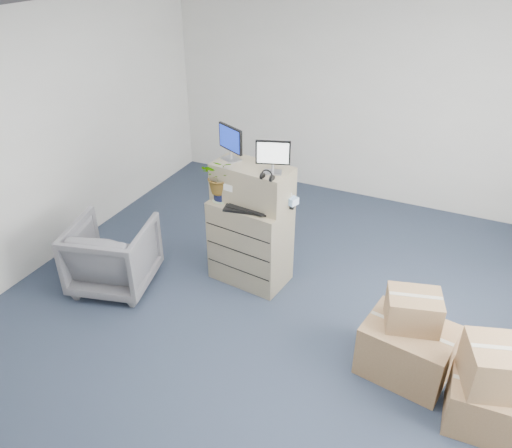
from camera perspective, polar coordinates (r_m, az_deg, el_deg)
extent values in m
plane|color=#242D41|center=(4.84, 1.82, -14.20)|extent=(7.00, 7.00, 0.00)
cube|color=beige|center=(7.10, 13.66, 13.34)|extent=(6.00, 0.02, 2.80)
cube|color=tan|center=(5.44, -0.65, -2.05)|extent=(0.87, 0.60, 0.95)
cube|color=tan|center=(5.14, -0.42, 4.58)|extent=(0.86, 0.51, 0.41)
cube|color=#99999E|center=(5.20, -2.86, 7.42)|extent=(0.23, 0.21, 0.01)
cylinder|color=#99999E|center=(5.18, -2.88, 7.93)|extent=(0.03, 0.03, 0.09)
cube|color=black|center=(5.11, -2.93, 9.73)|extent=(0.34, 0.19, 0.26)
cube|color=navy|center=(5.10, -3.06, 9.69)|extent=(0.30, 0.15, 0.23)
cube|color=#99999E|center=(4.90, 1.91, 5.94)|extent=(0.21, 0.18, 0.01)
cylinder|color=#99999E|center=(4.88, 1.92, 6.43)|extent=(0.03, 0.03, 0.08)
cube|color=black|center=(4.82, 1.96, 8.16)|extent=(0.33, 0.13, 0.24)
cube|color=silver|center=(4.80, 1.94, 8.10)|extent=(0.29, 0.10, 0.21)
torus|color=black|center=(4.76, 1.28, 5.55)|extent=(0.13, 0.03, 0.13)
cube|color=black|center=(5.07, -0.99, 1.74)|extent=(0.50, 0.28, 0.02)
ellipsoid|color=silver|center=(4.96, 1.75, 1.08)|extent=(0.10, 0.07, 0.03)
cylinder|color=gray|center=(5.18, 0.08, 3.76)|extent=(0.07, 0.07, 0.23)
cube|color=silver|center=(5.25, -0.19, 2.81)|extent=(0.07, 0.06, 0.02)
cube|color=black|center=(5.22, -0.19, 3.47)|extent=(0.06, 0.04, 0.11)
cube|color=black|center=(5.15, 3.50, 2.38)|extent=(0.20, 0.16, 0.05)
cube|color=#3C7FCE|center=(5.09, 3.73, 2.85)|extent=(0.22, 0.16, 0.07)
cylinder|color=#9BB592|center=(5.27, -3.95, 2.85)|extent=(0.20, 0.20, 0.01)
cylinder|color=black|center=(5.24, -3.98, 3.55)|extent=(0.17, 0.17, 0.13)
imported|color=#175318|center=(5.17, -4.04, 5.14)|extent=(0.44, 0.47, 0.31)
imported|color=slate|center=(5.59, -16.08, -3.09)|extent=(0.98, 0.95, 0.84)
cube|color=#8C6543|center=(4.67, 16.81, -13.61)|extent=(0.81, 0.68, 0.51)
cube|color=#8C6543|center=(4.51, 24.80, -18.31)|extent=(0.60, 0.50, 0.42)
cube|color=#8C6543|center=(4.44, 17.51, -9.37)|extent=(0.51, 0.45, 0.31)
cube|color=#8C6543|center=(4.26, 26.00, -14.43)|extent=(0.58, 0.55, 0.37)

